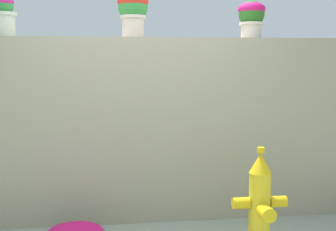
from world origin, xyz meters
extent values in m
cube|color=gray|center=(0.00, 1.12, 0.96)|extent=(5.82, 0.40, 1.92)
cylinder|color=beige|center=(-1.33, 1.13, 2.04)|extent=(0.24, 0.24, 0.24)
cylinder|color=beige|center=(-1.33, 1.13, 2.15)|extent=(0.28, 0.28, 0.03)
sphere|color=#2E8137|center=(-1.33, 1.13, 2.22)|extent=(0.22, 0.22, 0.22)
ellipsoid|color=#AF237A|center=(-1.33, 1.13, 2.26)|extent=(0.24, 0.24, 0.12)
cylinder|color=beige|center=(-0.03, 1.15, 2.03)|extent=(0.22, 0.22, 0.23)
cylinder|color=beige|center=(-0.03, 1.15, 2.13)|extent=(0.26, 0.26, 0.03)
sphere|color=#2E8136|center=(-0.03, 1.15, 2.24)|extent=(0.31, 0.31, 0.31)
ellipsoid|color=red|center=(-0.03, 1.15, 2.29)|extent=(0.32, 0.32, 0.17)
cylinder|color=beige|center=(1.24, 1.14, 2.01)|extent=(0.22, 0.22, 0.17)
cylinder|color=beige|center=(1.24, 1.14, 2.08)|extent=(0.26, 0.26, 0.03)
sphere|color=#27611F|center=(1.24, 1.14, 2.18)|extent=(0.28, 0.28, 0.28)
ellipsoid|color=#CD1667|center=(1.24, 1.14, 2.23)|extent=(0.29, 0.29, 0.15)
cylinder|color=gold|center=(1.02, 0.13, 0.35)|extent=(0.19, 0.19, 0.71)
cone|color=gold|center=(1.02, 0.13, 0.79)|extent=(0.20, 0.20, 0.18)
cylinder|color=gold|center=(1.02, 0.13, 0.91)|extent=(0.07, 0.07, 0.05)
cylinder|color=gold|center=(0.85, 0.13, 0.44)|extent=(0.15, 0.10, 0.10)
cylinder|color=gold|center=(1.19, 0.13, 0.44)|extent=(0.15, 0.10, 0.10)
cylinder|color=gold|center=(1.02, -0.05, 0.40)|extent=(0.13, 0.16, 0.13)
camera|label=1|loc=(-0.27, -3.46, 1.67)|focal=46.62mm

